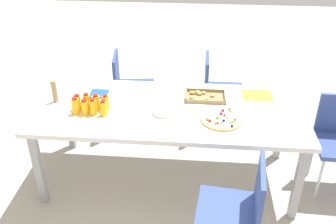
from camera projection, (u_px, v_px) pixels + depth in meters
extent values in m
plane|color=#B2A899|center=(169.00, 177.00, 3.48)|extent=(12.00, 12.00, 0.00)
cube|color=silver|center=(169.00, 110.00, 3.12)|extent=(2.19, 0.95, 0.04)
cube|color=#99999E|center=(39.00, 169.00, 3.04)|extent=(0.06, 0.06, 0.69)
cube|color=#99999E|center=(298.00, 183.00, 2.89)|extent=(0.06, 0.06, 0.69)
cube|color=#99999E|center=(69.00, 117.00, 3.72)|extent=(0.06, 0.06, 0.69)
cube|color=#99999E|center=(281.00, 127.00, 3.57)|extent=(0.06, 0.06, 0.69)
cube|color=#33478C|center=(227.00, 211.00, 2.50)|extent=(0.44, 0.44, 0.04)
cube|color=#33478C|center=(259.00, 193.00, 2.37)|extent=(0.07, 0.38, 0.38)
cylinder|color=silver|center=(204.00, 216.00, 2.79)|extent=(0.02, 0.02, 0.41)
cylinder|color=silver|center=(248.00, 223.00, 2.74)|extent=(0.02, 0.02, 0.41)
cube|color=#33478C|center=(135.00, 89.00, 4.02)|extent=(0.45, 0.45, 0.04)
cube|color=#33478C|center=(116.00, 72.00, 3.91)|extent=(0.08, 0.38, 0.38)
cylinder|color=silver|center=(151.00, 101.00, 4.28)|extent=(0.02, 0.02, 0.41)
cylinder|color=silver|center=(151.00, 116.00, 4.01)|extent=(0.02, 0.02, 0.41)
cylinder|color=silver|center=(122.00, 102.00, 4.27)|extent=(0.02, 0.02, 0.41)
cylinder|color=silver|center=(120.00, 117.00, 4.00)|extent=(0.02, 0.02, 0.41)
cylinder|color=silver|center=(319.00, 180.00, 3.13)|extent=(0.02, 0.02, 0.41)
cylinder|color=silver|center=(311.00, 157.00, 3.41)|extent=(0.02, 0.02, 0.41)
cube|color=#33478C|center=(224.00, 92.00, 3.95)|extent=(0.40, 0.40, 0.04)
cube|color=#33478C|center=(207.00, 75.00, 3.86)|extent=(0.03, 0.38, 0.38)
cylinder|color=silver|center=(236.00, 106.00, 4.20)|extent=(0.02, 0.02, 0.41)
cylinder|color=silver|center=(238.00, 121.00, 3.93)|extent=(0.02, 0.02, 0.41)
cylinder|color=silver|center=(207.00, 104.00, 4.22)|extent=(0.02, 0.02, 0.41)
cylinder|color=silver|center=(207.00, 119.00, 3.95)|extent=(0.02, 0.02, 0.41)
cylinder|color=#F9AC14|center=(76.00, 107.00, 3.00)|extent=(0.06, 0.06, 0.13)
cylinder|color=red|center=(74.00, 99.00, 2.96)|extent=(0.04, 0.04, 0.02)
cylinder|color=#F8AC14|center=(85.00, 108.00, 2.99)|extent=(0.06, 0.06, 0.12)
cylinder|color=red|center=(84.00, 101.00, 2.96)|extent=(0.04, 0.04, 0.02)
cylinder|color=#F8AB14|center=(93.00, 108.00, 2.99)|extent=(0.06, 0.06, 0.13)
cylinder|color=red|center=(92.00, 100.00, 2.95)|extent=(0.04, 0.04, 0.02)
cylinder|color=#F8AE14|center=(104.00, 109.00, 2.98)|extent=(0.06, 0.06, 0.12)
cylinder|color=red|center=(103.00, 101.00, 2.95)|extent=(0.04, 0.04, 0.02)
cylinder|color=#FBAB14|center=(78.00, 103.00, 3.06)|extent=(0.06, 0.06, 0.12)
cylinder|color=red|center=(77.00, 95.00, 3.03)|extent=(0.04, 0.04, 0.02)
cylinder|color=#F9AF14|center=(87.00, 102.00, 3.05)|extent=(0.06, 0.06, 0.13)
cylinder|color=red|center=(86.00, 94.00, 3.02)|extent=(0.04, 0.04, 0.02)
cylinder|color=#FBAC14|center=(96.00, 103.00, 3.05)|extent=(0.06, 0.06, 0.12)
cylinder|color=red|center=(95.00, 95.00, 3.02)|extent=(0.04, 0.04, 0.02)
cylinder|color=#FAAF14|center=(106.00, 104.00, 3.05)|extent=(0.06, 0.06, 0.12)
cylinder|color=red|center=(105.00, 96.00, 3.01)|extent=(0.04, 0.04, 0.02)
cylinder|color=tan|center=(222.00, 119.00, 2.94)|extent=(0.33, 0.33, 0.02)
cylinder|color=white|center=(222.00, 118.00, 2.93)|extent=(0.30, 0.30, 0.01)
sphere|color=#66B238|center=(234.00, 121.00, 2.87)|extent=(0.02, 0.02, 0.02)
sphere|color=#66B238|center=(218.00, 117.00, 2.92)|extent=(0.02, 0.02, 0.02)
sphere|color=#66B238|center=(221.00, 123.00, 2.86)|extent=(0.02, 0.02, 0.02)
sphere|color=#66B238|center=(228.00, 110.00, 3.01)|extent=(0.02, 0.02, 0.02)
sphere|color=red|center=(218.00, 123.00, 2.85)|extent=(0.02, 0.02, 0.02)
sphere|color=red|center=(229.00, 109.00, 3.03)|extent=(0.02, 0.02, 0.02)
sphere|color=#1E1947|center=(232.00, 126.00, 2.82)|extent=(0.02, 0.02, 0.02)
sphere|color=red|center=(210.00, 121.00, 2.88)|extent=(0.03, 0.03, 0.03)
sphere|color=red|center=(223.00, 110.00, 3.01)|extent=(0.02, 0.02, 0.02)
sphere|color=red|center=(221.00, 114.00, 2.97)|extent=(0.03, 0.03, 0.03)
sphere|color=#66B238|center=(215.00, 123.00, 2.85)|extent=(0.02, 0.02, 0.02)
sphere|color=#66B238|center=(207.00, 119.00, 2.90)|extent=(0.03, 0.03, 0.03)
sphere|color=#66B238|center=(217.00, 118.00, 2.91)|extent=(0.03, 0.03, 0.03)
sphere|color=#66B238|center=(228.00, 118.00, 2.91)|extent=(0.02, 0.02, 0.02)
sphere|color=#66B238|center=(231.00, 122.00, 2.86)|extent=(0.02, 0.02, 0.02)
sphere|color=red|center=(235.00, 120.00, 2.89)|extent=(0.02, 0.02, 0.02)
sphere|color=#1E1947|center=(224.00, 121.00, 2.88)|extent=(0.02, 0.02, 0.02)
sphere|color=#66B238|center=(230.00, 111.00, 3.00)|extent=(0.02, 0.02, 0.02)
sphere|color=red|center=(224.00, 115.00, 2.95)|extent=(0.02, 0.02, 0.02)
cube|color=olive|center=(205.00, 98.00, 3.25)|extent=(0.34, 0.22, 0.01)
cube|color=olive|center=(205.00, 102.00, 3.16)|extent=(0.34, 0.01, 0.03)
cube|color=olive|center=(205.00, 91.00, 3.33)|extent=(0.34, 0.01, 0.03)
cube|color=olive|center=(186.00, 95.00, 3.26)|extent=(0.01, 0.22, 0.03)
cube|color=olive|center=(225.00, 97.00, 3.23)|extent=(0.01, 0.22, 0.03)
ellipsoid|color=tan|center=(192.00, 93.00, 3.29)|extent=(0.05, 0.04, 0.03)
ellipsoid|color=tan|center=(203.00, 93.00, 3.30)|extent=(0.04, 0.03, 0.02)
ellipsoid|color=tan|center=(198.00, 92.00, 3.30)|extent=(0.05, 0.03, 0.03)
ellipsoid|color=tan|center=(212.00, 96.00, 3.25)|extent=(0.04, 0.03, 0.02)
ellipsoid|color=tan|center=(192.00, 98.00, 3.22)|extent=(0.04, 0.03, 0.02)
ellipsoid|color=tan|center=(199.00, 93.00, 3.28)|extent=(0.05, 0.03, 0.03)
ellipsoid|color=tan|center=(212.00, 94.00, 3.27)|extent=(0.04, 0.03, 0.02)
ellipsoid|color=tan|center=(203.00, 100.00, 3.18)|extent=(0.04, 0.03, 0.02)
ellipsoid|color=tan|center=(206.00, 99.00, 3.20)|extent=(0.05, 0.04, 0.03)
cylinder|color=silver|center=(164.00, 113.00, 3.04)|extent=(0.19, 0.19, 0.00)
cylinder|color=silver|center=(164.00, 112.00, 3.04)|extent=(0.19, 0.19, 0.00)
cylinder|color=silver|center=(164.00, 112.00, 3.03)|extent=(0.19, 0.19, 0.00)
cylinder|color=silver|center=(164.00, 111.00, 3.03)|extent=(0.19, 0.19, 0.00)
cylinder|color=silver|center=(164.00, 110.00, 3.03)|extent=(0.19, 0.19, 0.00)
cylinder|color=silver|center=(164.00, 110.00, 3.03)|extent=(0.19, 0.19, 0.00)
cube|color=#194CA5|center=(99.00, 94.00, 3.30)|extent=(0.15, 0.15, 0.02)
cylinder|color=#9E7A56|center=(55.00, 91.00, 3.15)|extent=(0.04, 0.04, 0.19)
cube|color=yellow|center=(257.00, 95.00, 3.29)|extent=(0.26, 0.20, 0.01)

